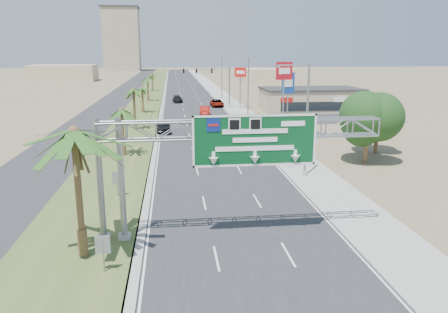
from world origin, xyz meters
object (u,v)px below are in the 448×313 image
(pole_sign_blue, at_px, (288,86))
(pole_sign_red_near, at_px, (284,75))
(pole_sign_red_far, at_px, (240,76))
(car_left_lane, at_px, (163,126))
(signal_mast, at_px, (219,83))
(store_building, at_px, (310,100))
(car_far, at_px, (177,99))
(car_right_lane, at_px, (217,103))
(palm_near, at_px, (74,133))
(sign_gantry, at_px, (227,139))
(car_mid_lane, at_px, (205,111))

(pole_sign_blue, bearing_deg, pole_sign_red_near, -119.46)
(pole_sign_red_far, bearing_deg, car_left_lane, -121.38)
(pole_sign_red_near, height_order, pole_sign_red_far, pole_sign_red_near)
(signal_mast, relative_size, pole_sign_blue, 1.24)
(store_building, height_order, pole_sign_blue, pole_sign_blue)
(car_left_lane, xyz_separation_m, car_far, (2.52, 36.75, -0.13))
(car_right_lane, relative_size, pole_sign_red_far, 0.64)
(car_left_lane, bearing_deg, signal_mast, 63.32)
(store_building, height_order, pole_sign_red_far, pole_sign_red_far)
(palm_near, distance_m, pole_sign_red_far, 64.14)
(sign_gantry, height_order, palm_near, palm_near)
(car_far, bearing_deg, pole_sign_red_far, -51.75)
(sign_gantry, height_order, pole_sign_red_near, pole_sign_red_near)
(sign_gantry, xyz_separation_m, pole_sign_red_far, (10.06, 59.58, 0.41))
(signal_mast, height_order, pole_sign_red_near, pole_sign_red_near)
(signal_mast, distance_m, car_left_lane, 28.61)
(car_left_lane, distance_m, pole_sign_blue, 18.77)
(car_far, height_order, pole_sign_red_near, pole_sign_red_near)
(sign_gantry, distance_m, pole_sign_red_near, 37.21)
(palm_near, relative_size, car_left_lane, 1.68)
(signal_mast, height_order, store_building, signal_mast)
(sign_gantry, distance_m, car_far, 72.78)
(signal_mast, distance_m, car_far, 13.93)
(car_right_lane, distance_m, pole_sign_red_near, 30.37)
(signal_mast, xyz_separation_m, pole_sign_blue, (7.27, -24.90, 1.34))
(car_right_lane, bearing_deg, pole_sign_red_near, -78.25)
(sign_gantry, height_order, car_right_lane, sign_gantry)
(car_left_lane, distance_m, car_mid_lane, 16.78)
(palm_near, relative_size, pole_sign_red_near, 0.85)
(car_mid_lane, xyz_separation_m, pole_sign_red_far, (7.55, 8.50, 5.64))
(store_building, bearing_deg, sign_gantry, -112.36)
(pole_sign_red_near, distance_m, pole_sign_blue, 2.85)
(palm_near, xyz_separation_m, car_mid_lane, (10.65, 53.00, -6.11))
(car_mid_lane, relative_size, pole_sign_red_near, 0.51)
(palm_near, relative_size, store_building, 0.46)
(car_mid_lane, relative_size, car_right_lane, 0.95)
(sign_gantry, xyz_separation_m, pole_sign_blue, (13.51, 37.15, 0.13))
(car_left_lane, height_order, pole_sign_red_near, pole_sign_red_near)
(car_mid_lane, relative_size, pole_sign_red_far, 0.61)
(car_right_lane, bearing_deg, signal_mast, -82.59)
(palm_near, relative_size, pole_sign_blue, 1.01)
(pole_sign_blue, xyz_separation_m, pole_sign_red_far, (-3.45, 22.43, 0.27))
(car_left_lane, distance_m, pole_sign_red_far, 28.40)
(car_mid_lane, distance_m, car_far, 21.93)
(car_mid_lane, distance_m, pole_sign_red_far, 12.69)
(car_far, bearing_deg, sign_gantry, -92.95)
(car_left_lane, xyz_separation_m, pole_sign_blue, (17.95, 1.34, 5.35))
(car_left_lane, relative_size, car_far, 1.01)
(signal_mast, xyz_separation_m, store_building, (16.83, -5.97, -2.85))
(sign_gantry, xyz_separation_m, car_left_lane, (-4.44, 35.81, -5.21))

